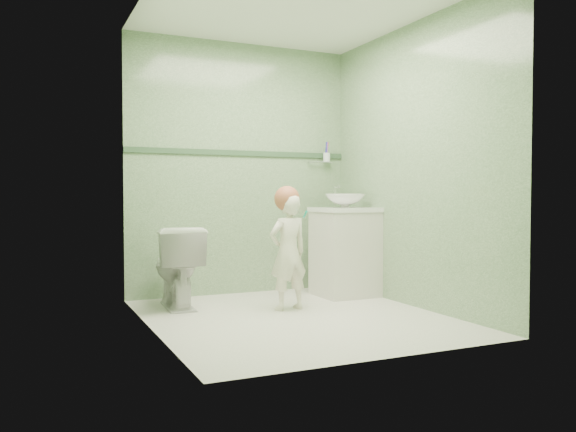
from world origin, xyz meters
name	(u,v)px	position (x,y,z in m)	size (l,w,h in m)	color
ground	(296,317)	(0.00, 0.00, 0.00)	(2.50, 2.50, 0.00)	beige
room_shell	(296,162)	(0.00, 0.00, 1.20)	(2.50, 2.54, 2.40)	gray
trim_stripe	(241,153)	(0.00, 1.24, 1.35)	(2.20, 0.02, 0.05)	#345237
vanity	(345,253)	(0.84, 0.70, 0.40)	(0.52, 0.50, 0.80)	silver
counter	(345,210)	(0.84, 0.70, 0.81)	(0.54, 0.52, 0.04)	white
basin	(345,201)	(0.84, 0.70, 0.89)	(0.37, 0.37, 0.13)	white
faucet	(336,192)	(0.84, 0.89, 0.97)	(0.03, 0.13, 0.18)	silver
cup_holder	(326,157)	(0.89, 1.18, 1.33)	(0.26, 0.07, 0.21)	silver
toilet	(177,267)	(-0.74, 0.78, 0.34)	(0.38, 0.67, 0.68)	white
toddler	(288,252)	(0.07, 0.30, 0.48)	(0.35, 0.23, 0.95)	silver
hair_cap	(287,199)	(0.07, 0.33, 0.92)	(0.21, 0.21, 0.21)	#AD5D3E
teal_toothbrush	(304,214)	(0.16, 0.19, 0.80)	(0.11, 0.14, 0.08)	#04987C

